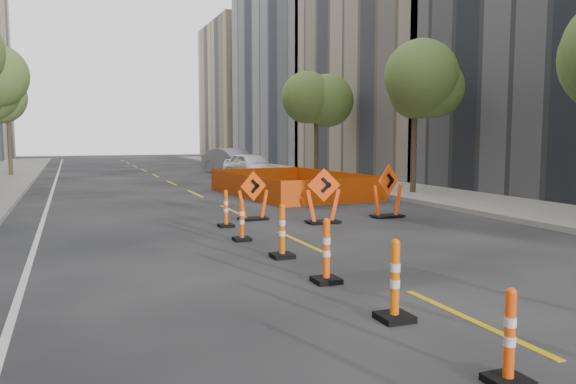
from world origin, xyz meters
name	(u,v)px	position (x,y,z in m)	size (l,w,h in m)	color
ground_plane	(392,284)	(0.00, 0.00, 0.00)	(140.00, 140.00, 0.00)	black
sidewalk_right	(425,193)	(9.00, 12.00, 0.07)	(4.00, 90.00, 0.15)	gray
bld_right_c	(424,67)	(17.00, 23.80, 7.00)	(12.00, 16.00, 14.00)	gray
bld_right_d	(321,55)	(17.00, 40.20, 10.00)	(12.00, 18.00, 20.00)	gray
bld_right_e	(259,91)	(17.00, 58.60, 8.00)	(12.00, 14.00, 16.00)	tan
tree_l_d	(8,102)	(-8.40, 30.00, 4.53)	(2.80, 2.80, 5.95)	#382B1E
tree_r_b	(415,87)	(8.40, 12.00, 4.53)	(2.80, 2.80, 5.95)	#382B1E
tree_r_c	(316,101)	(8.40, 22.00, 4.53)	(2.80, 2.80, 5.95)	#382B1E
channelizer_1	(510,336)	(-0.97, -3.73, 0.50)	(0.39, 0.39, 1.00)	#EB4109
channelizer_2	(395,280)	(-0.97, -1.62, 0.56)	(0.44, 0.44, 1.12)	#EA5709
channelizer_3	(326,251)	(-0.99, 0.50, 0.56)	(0.44, 0.44, 1.11)	#FF4B0A
channelizer_4	(282,231)	(-1.00, 2.61, 0.56)	(0.44, 0.44, 1.11)	#E05809
channelizer_5	(242,220)	(-1.23, 4.72, 0.50)	(0.40, 0.40, 1.00)	#D84A09
channelizer_6	(226,209)	(-1.06, 6.84, 0.51)	(0.40, 0.40, 1.02)	#F0540A
chevron_sign_left	(253,196)	(0.03, 7.81, 0.73)	(0.97, 0.58, 1.45)	#F1460A
chevron_sign_center	(323,196)	(1.71, 6.48, 0.79)	(1.05, 0.63, 1.57)	#FF420A
chevron_sign_right	(388,191)	(4.03, 6.83, 0.81)	(1.08, 0.65, 1.62)	#F6440A
safety_fence	(290,184)	(3.69, 14.10, 0.47)	(4.44, 7.56, 0.95)	orange
parked_car_near	(251,166)	(4.80, 23.24, 0.77)	(1.82, 4.52, 1.54)	white
parked_car_mid	(232,161)	(5.17, 28.64, 0.84)	(1.77, 5.08, 1.68)	gray
parked_car_far	(223,159)	(6.06, 34.28, 0.72)	(2.03, 4.99, 1.45)	black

